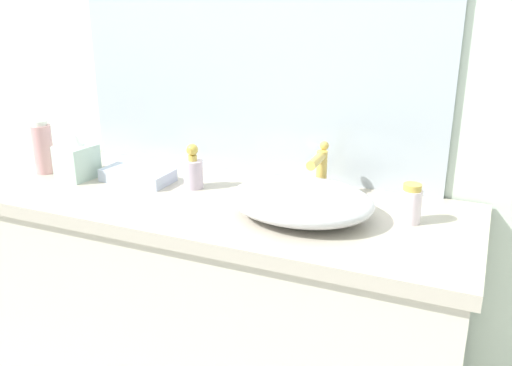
% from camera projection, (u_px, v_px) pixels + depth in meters
% --- Properties ---
extents(bathroom_wall_rear, '(6.00, 0.06, 2.60)m').
position_uv_depth(bathroom_wall_rear, '(249.00, 43.00, 1.89)').
color(bathroom_wall_rear, silver).
rests_on(bathroom_wall_rear, ground).
extents(vanity_counter, '(1.56, 0.57, 0.86)m').
position_uv_depth(vanity_counter, '(220.00, 319.00, 1.88)').
color(vanity_counter, beige).
rests_on(vanity_counter, ground).
extents(sink_basin, '(0.41, 0.33, 0.10)m').
position_uv_depth(sink_basin, '(301.00, 201.00, 1.60)').
color(sink_basin, silver).
rests_on(sink_basin, vanity_counter).
extents(faucet, '(0.03, 0.15, 0.17)m').
position_uv_depth(faucet, '(320.00, 167.00, 1.73)').
color(faucet, '#D8B352').
rests_on(faucet, vanity_counter).
extents(soap_dispenser, '(0.06, 0.06, 0.15)m').
position_uv_depth(soap_dispenser, '(193.00, 170.00, 1.82)').
color(soap_dispenser, silver).
rests_on(soap_dispenser, vanity_counter).
extents(lotion_bottle, '(0.07, 0.07, 0.18)m').
position_uv_depth(lotion_bottle, '(43.00, 148.00, 1.96)').
color(lotion_bottle, '#D5999C').
rests_on(lotion_bottle, vanity_counter).
extents(perfume_bottle, '(0.06, 0.06, 0.11)m').
position_uv_depth(perfume_bottle, '(411.00, 204.00, 1.56)').
color(perfume_bottle, white).
rests_on(perfume_bottle, vanity_counter).
extents(tissue_box, '(0.13, 0.13, 0.15)m').
position_uv_depth(tissue_box, '(77.00, 159.00, 1.91)').
color(tissue_box, '#B5CFC1').
rests_on(tissue_box, vanity_counter).
extents(folded_hand_towel, '(0.24, 0.13, 0.04)m').
position_uv_depth(folded_hand_towel, '(138.00, 175.00, 1.89)').
color(folded_hand_towel, silver).
rests_on(folded_hand_towel, vanity_counter).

